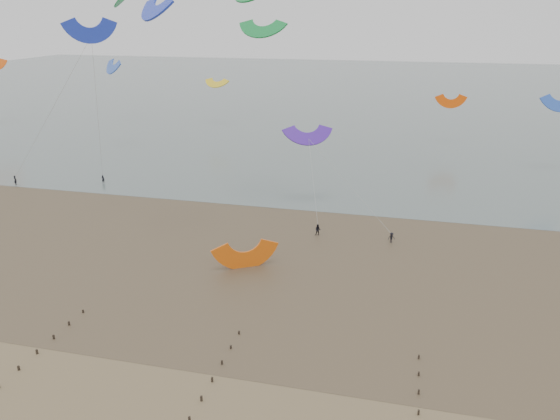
% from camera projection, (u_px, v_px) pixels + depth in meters
% --- Properties ---
extents(ground, '(500.00, 500.00, 0.00)m').
position_uv_depth(ground, '(151.00, 405.00, 46.04)').
color(ground, brown).
rests_on(ground, ground).
extents(sea_and_shore, '(500.00, 665.00, 0.03)m').
position_uv_depth(sea_and_shore, '(233.00, 243.00, 78.35)').
color(sea_and_shore, '#475654').
rests_on(sea_and_shore, ground).
extents(kitesurfer_lead, '(0.80, 0.67, 1.86)m').
position_uv_depth(kitesurfer_lead, '(15.00, 180.00, 104.11)').
color(kitesurfer_lead, black).
rests_on(kitesurfer_lead, ground).
extents(kitesurfers, '(95.60, 16.96, 1.85)m').
position_uv_depth(kitesurfers, '(493.00, 231.00, 80.40)').
color(kitesurfers, black).
rests_on(kitesurfers, ground).
extents(grounded_kite, '(9.19, 8.63, 4.02)m').
position_uv_depth(grounded_kite, '(246.00, 267.00, 70.77)').
color(grounded_kite, orange).
rests_on(grounded_kite, ground).
extents(kites_airborne, '(227.54, 110.87, 37.30)m').
position_uv_depth(kites_airborne, '(266.00, 63.00, 117.29)').
color(kites_airborne, '#F24931').
rests_on(kites_airborne, ground).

